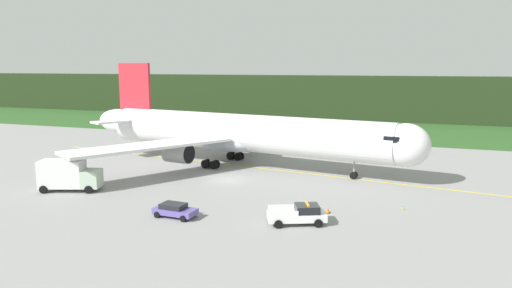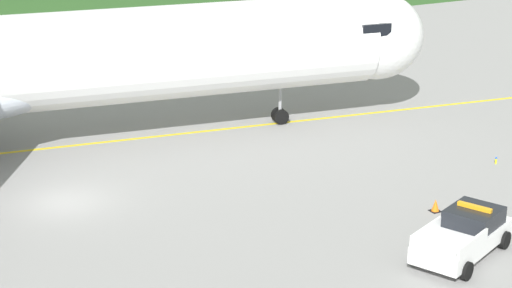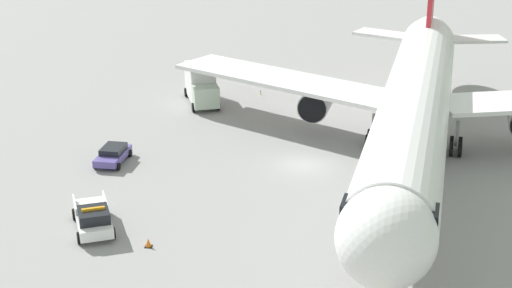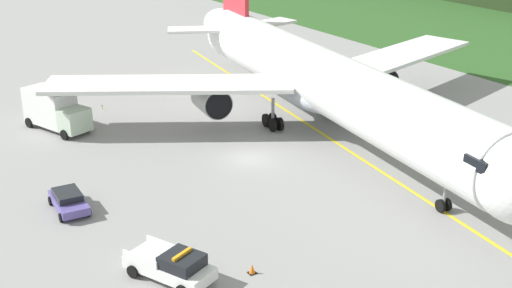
# 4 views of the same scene
# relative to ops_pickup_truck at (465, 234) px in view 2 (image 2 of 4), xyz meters

# --- Properties ---
(ground) EXTENTS (320.00, 320.00, 0.00)m
(ground) POSITION_rel_ops_pickup_truck_xyz_m (-12.77, 13.06, -0.90)
(ground) COLOR gray
(ops_pickup_truck) EXTENTS (5.65, 4.04, 1.94)m
(ops_pickup_truck) POSITION_rel_ops_pickup_truck_xyz_m (0.00, 0.00, 0.00)
(ops_pickup_truck) COLOR white
(ops_pickup_truck) RESTS_ON ground
(apron_cone) EXTENTS (0.46, 0.46, 0.59)m
(apron_cone) POSITION_rel_ops_pickup_truck_xyz_m (1.83, 4.10, -0.62)
(apron_cone) COLOR black
(apron_cone) RESTS_ON ground
(taxiway_edge_light_east) EXTENTS (0.12, 0.12, 0.39)m
(taxiway_edge_light_east) POSITION_rel_ops_pickup_truck_xyz_m (8.67, 7.63, -0.69)
(taxiway_edge_light_east) COLOR yellow
(taxiway_edge_light_east) RESTS_ON ground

